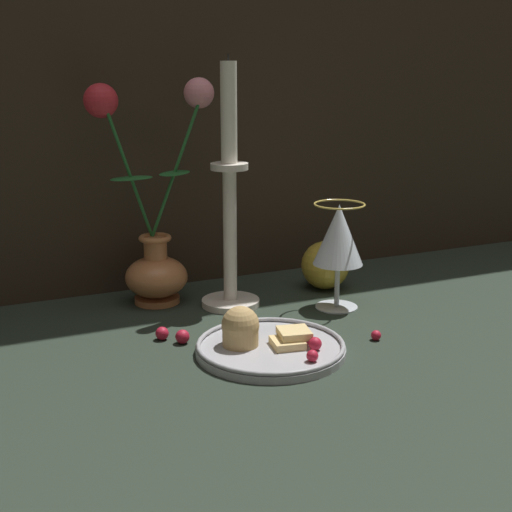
{
  "coord_description": "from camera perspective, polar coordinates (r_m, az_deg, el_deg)",
  "views": [
    {
      "loc": [
        -0.44,
        -0.89,
        0.37
      ],
      "look_at": [
        -0.03,
        0.02,
        0.1
      ],
      "focal_mm": 50.0,
      "sensor_mm": 36.0,
      "label": 1
    }
  ],
  "objects": [
    {
      "name": "apple_beside_vase",
      "position": [
        1.22,
        5.56,
        -0.73
      ],
      "size": [
        0.08,
        0.08,
        0.09
      ],
      "color": "#B2932D",
      "rests_on": "ground_plane"
    },
    {
      "name": "vase",
      "position": [
        1.14,
        -8.16,
        1.88
      ],
      "size": [
        0.2,
        0.1,
        0.35
      ],
      "color": "#B77042",
      "rests_on": "ground_plane"
    },
    {
      "name": "wine_glass",
      "position": [
        1.1,
        6.62,
        1.4
      ],
      "size": [
        0.08,
        0.08,
        0.17
      ],
      "color": "silver",
      "rests_on": "ground_plane"
    },
    {
      "name": "ground_plane",
      "position": [
        1.06,
        1.83,
        -5.37
      ],
      "size": [
        2.4,
        2.4,
        0.0
      ],
      "primitive_type": "plane",
      "color": "#232D23",
      "rests_on": "ground"
    },
    {
      "name": "berry_front_center",
      "position": [
        0.99,
        -5.9,
        -6.44
      ],
      "size": [
        0.02,
        0.02,
        0.02
      ],
      "primitive_type": "sphere",
      "color": "#AD192D",
      "rests_on": "ground_plane"
    },
    {
      "name": "candlestick",
      "position": [
        1.1,
        -2.12,
        3.54
      ],
      "size": [
        0.09,
        0.09,
        0.39
      ],
      "color": "silver",
      "rests_on": "ground_plane"
    },
    {
      "name": "berry_by_glass_stem",
      "position": [
        1.01,
        9.58,
        -6.27
      ],
      "size": [
        0.01,
        0.01,
        0.01
      ],
      "primitive_type": "sphere",
      "color": "#AD192D",
      "rests_on": "ground_plane"
    },
    {
      "name": "plate_with_pastries",
      "position": [
        0.95,
        0.75,
        -6.97
      ],
      "size": [
        0.2,
        0.2,
        0.06
      ],
      "color": "#A3A3A8",
      "rests_on": "ground_plane"
    },
    {
      "name": "berry_near_plate",
      "position": [
        1.0,
        -7.52,
        -6.16
      ],
      "size": [
        0.02,
        0.02,
        0.02
      ],
      "primitive_type": "sphere",
      "color": "#AD192D",
      "rests_on": "ground_plane"
    }
  ]
}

